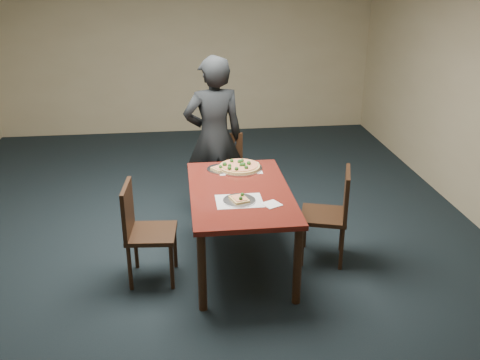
{
  "coord_description": "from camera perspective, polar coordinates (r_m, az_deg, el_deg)",
  "views": [
    {
      "loc": [
        -0.16,
        -4.65,
        2.68
      ],
      "look_at": [
        0.36,
        -0.29,
        0.85
      ],
      "focal_mm": 40.0,
      "sensor_mm": 36.0,
      "label": 1
    }
  ],
  "objects": [
    {
      "name": "ground",
      "position": [
        5.37,
        -4.26,
        -7.42
      ],
      "size": [
        8.0,
        8.0,
        0.0
      ],
      "primitive_type": "plane",
      "color": "black",
      "rests_on": "ground"
    },
    {
      "name": "room_shell",
      "position": [
        4.75,
        -4.87,
        11.09
      ],
      "size": [
        8.0,
        8.0,
        8.0
      ],
      "color": "tan",
      "rests_on": "ground"
    },
    {
      "name": "dining_table",
      "position": [
        4.84,
        0.0,
        -2.1
      ],
      "size": [
        0.9,
        1.5,
        0.75
      ],
      "color": "#4E140F",
      "rests_on": "ground"
    },
    {
      "name": "chair_far",
      "position": [
        5.88,
        -1.65,
        0.99
      ],
      "size": [
        0.42,
        0.42,
        0.91
      ],
      "rotation": [
        0.0,
        0.0,
        -0.01
      ],
      "color": "black",
      "rests_on": "ground"
    },
    {
      "name": "chair_left",
      "position": [
        4.74,
        -10.41,
        -4.96
      ],
      "size": [
        0.45,
        0.45,
        0.91
      ],
      "rotation": [
        0.0,
        0.0,
        1.49
      ],
      "color": "black",
      "rests_on": "ground"
    },
    {
      "name": "chair_right",
      "position": [
        5.04,
        9.87,
        -3.18
      ],
      "size": [
        0.53,
        0.53,
        0.91
      ],
      "rotation": [
        0.0,
        0.0,
        -1.87
      ],
      "color": "black",
      "rests_on": "ground"
    },
    {
      "name": "diner",
      "position": [
        5.77,
        -2.81,
        4.48
      ],
      "size": [
        0.7,
        0.51,
        1.78
      ],
      "primitive_type": "imported",
      "rotation": [
        0.0,
        0.0,
        3.28
      ],
      "color": "black",
      "rests_on": "ground"
    },
    {
      "name": "placemat_main",
      "position": [
        5.29,
        -0.04,
        1.23
      ],
      "size": [
        0.42,
        0.32,
        0.0
      ],
      "primitive_type": "cube",
      "color": "white",
      "rests_on": "dining_table"
    },
    {
      "name": "placemat_near",
      "position": [
        4.59,
        -0.09,
        -2.25
      ],
      "size": [
        0.4,
        0.3,
        0.0
      ],
      "primitive_type": "cube",
      "color": "white",
      "rests_on": "dining_table"
    },
    {
      "name": "pizza_pan",
      "position": [
        5.28,
        -0.05,
        1.45
      ],
      "size": [
        0.44,
        0.44,
        0.08
      ],
      "color": "silver",
      "rests_on": "dining_table"
    },
    {
      "name": "slice_plate_near",
      "position": [
        4.58,
        -0.07,
        -2.1
      ],
      "size": [
        0.28,
        0.28,
        0.06
      ],
      "color": "silver",
      "rests_on": "dining_table"
    },
    {
      "name": "slice_plate_far",
      "position": [
        5.27,
        -2.04,
        1.24
      ],
      "size": [
        0.28,
        0.28,
        0.06
      ],
      "color": "silver",
      "rests_on": "dining_table"
    },
    {
      "name": "napkin",
      "position": [
        4.53,
        3.4,
        -2.6
      ],
      "size": [
        0.19,
        0.19,
        0.01
      ],
      "primitive_type": "cube",
      "rotation": [
        0.0,
        0.0,
        0.47
      ],
      "color": "white",
      "rests_on": "dining_table"
    }
  ]
}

